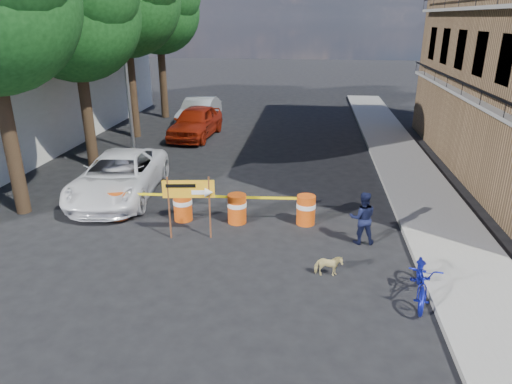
% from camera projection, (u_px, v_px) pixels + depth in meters
% --- Properties ---
extents(ground, '(120.00, 120.00, 0.00)m').
position_uv_depth(ground, '(220.00, 254.00, 12.06)').
color(ground, black).
rests_on(ground, ground).
extents(sidewalk_east, '(2.40, 40.00, 0.15)m').
position_uv_depth(sidewalk_east, '(416.00, 184.00, 16.90)').
color(sidewalk_east, gray).
rests_on(sidewalk_east, ground).
extents(tree_mid_a, '(5.25, 5.00, 8.68)m').
position_uv_depth(tree_mid_a, '(75.00, 13.00, 17.14)').
color(tree_mid_a, '#332316').
rests_on(tree_mid_a, ground).
extents(tree_far, '(5.04, 4.80, 8.84)m').
position_uv_depth(tree_far, '(159.00, 10.00, 26.33)').
color(tree_far, '#332316').
rests_on(tree_far, ground).
extents(streetlamp, '(1.25, 0.18, 8.00)m').
position_uv_depth(streetlamp, '(126.00, 53.00, 19.95)').
color(streetlamp, gray).
rests_on(streetlamp, ground).
extents(barrel_far_left, '(0.58, 0.58, 0.90)m').
position_uv_depth(barrel_far_left, '(118.00, 204.00, 14.03)').
color(barrel_far_left, '#CF470C').
rests_on(barrel_far_left, ground).
extents(barrel_mid_left, '(0.58, 0.58, 0.90)m').
position_uv_depth(barrel_mid_left, '(183.00, 206.00, 13.93)').
color(barrel_mid_left, '#CF470C').
rests_on(barrel_mid_left, ground).
extents(barrel_mid_right, '(0.58, 0.58, 0.90)m').
position_uv_depth(barrel_mid_right, '(237.00, 208.00, 13.75)').
color(barrel_mid_right, '#CF470C').
rests_on(barrel_mid_right, ground).
extents(barrel_far_right, '(0.58, 0.58, 0.90)m').
position_uv_depth(barrel_far_right, '(306.00, 209.00, 13.66)').
color(barrel_far_right, '#CF470C').
rests_on(barrel_far_right, ground).
extents(detour_sign, '(1.42, 0.31, 1.83)m').
position_uv_depth(detour_sign, '(195.00, 194.00, 12.46)').
color(detour_sign, '#592D19').
rests_on(detour_sign, ground).
extents(pedestrian, '(0.76, 0.61, 1.49)m').
position_uv_depth(pedestrian, '(362.00, 218.00, 12.41)').
color(pedestrian, black).
rests_on(pedestrian, ground).
extents(bicycle, '(0.84, 1.12, 1.94)m').
position_uv_depth(bicycle, '(425.00, 260.00, 9.82)').
color(bicycle, '#131A9B').
rests_on(bicycle, ground).
extents(dog, '(0.68, 0.34, 0.56)m').
position_uv_depth(dog, '(328.00, 266.00, 10.94)').
color(dog, '#D5C37A').
rests_on(dog, ground).
extents(suv_white, '(2.92, 5.54, 1.49)m').
position_uv_depth(suv_white, '(119.00, 176.00, 15.67)').
color(suv_white, white).
rests_on(suv_white, ground).
extents(sedan_red, '(2.26, 4.84, 1.60)m').
position_uv_depth(sedan_red, '(196.00, 122.00, 23.49)').
color(sedan_red, '#98200C').
rests_on(sedan_red, ground).
extents(sedan_silver, '(1.75, 4.73, 1.55)m').
position_uv_depth(sedan_silver, '(199.00, 112.00, 26.23)').
color(sedan_silver, '#B9BDC1').
rests_on(sedan_silver, ground).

